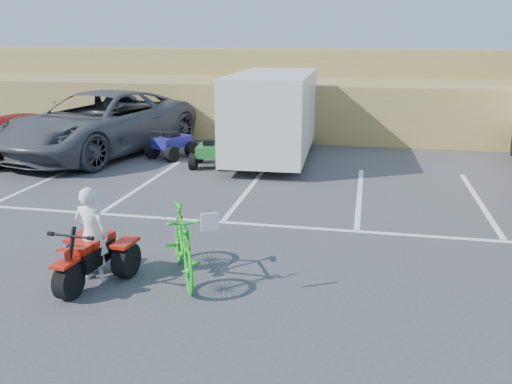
% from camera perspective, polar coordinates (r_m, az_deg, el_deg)
% --- Properties ---
extents(ground, '(100.00, 100.00, 0.00)m').
position_cam_1_polar(ground, '(8.93, -7.62, -8.16)').
color(ground, '#3C3C3F').
rests_on(ground, ground).
extents(parking_stripes, '(28.00, 5.16, 0.01)m').
position_cam_1_polar(parking_stripes, '(12.43, 2.28, -0.97)').
color(parking_stripes, white).
rests_on(parking_stripes, ground).
extents(grass_embankment, '(40.00, 8.50, 3.10)m').
position_cam_1_polar(grass_embankment, '(23.42, 4.85, 10.57)').
color(grass_embankment, olive).
rests_on(grass_embankment, ground).
extents(red_trike_atv, '(1.21, 1.54, 0.94)m').
position_cam_1_polar(red_trike_atv, '(8.79, -17.06, -9.18)').
color(red_trike_atv, '#B7180A').
rests_on(red_trike_atv, ground).
extents(rider, '(0.57, 0.40, 1.49)m').
position_cam_1_polar(rider, '(8.63, -16.92, -4.29)').
color(rider, white).
rests_on(rider, ground).
extents(green_dirt_bike, '(1.32, 1.92, 1.13)m').
position_cam_1_polar(green_dirt_bike, '(8.45, -7.71, -5.45)').
color(green_dirt_bike, '#14BF19').
rests_on(green_dirt_bike, ground).
extents(grey_pickup, '(4.86, 7.68, 1.97)m').
position_cam_1_polar(grey_pickup, '(18.05, -16.14, 6.97)').
color(grey_pickup, '#46484D').
rests_on(grey_pickup, ground).
extents(red_car, '(2.13, 4.27, 1.40)m').
position_cam_1_polar(red_car, '(18.41, -24.45, 5.42)').
color(red_car, '#7C0606').
rests_on(red_car, ground).
extents(cargo_trailer, '(2.41, 5.64, 2.60)m').
position_cam_1_polar(cargo_trailer, '(16.53, 1.80, 8.28)').
color(cargo_trailer, silver).
rests_on(cargo_trailer, ground).
extents(quad_atv_blue, '(1.48, 1.66, 0.89)m').
position_cam_1_polar(quad_atv_blue, '(17.18, -8.78, 3.63)').
color(quad_atv_blue, navy).
rests_on(quad_atv_blue, ground).
extents(quad_atv_green, '(1.12, 1.42, 0.87)m').
position_cam_1_polar(quad_atv_green, '(15.86, -4.86, 2.73)').
color(quad_atv_green, '#166321').
rests_on(quad_atv_green, ground).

